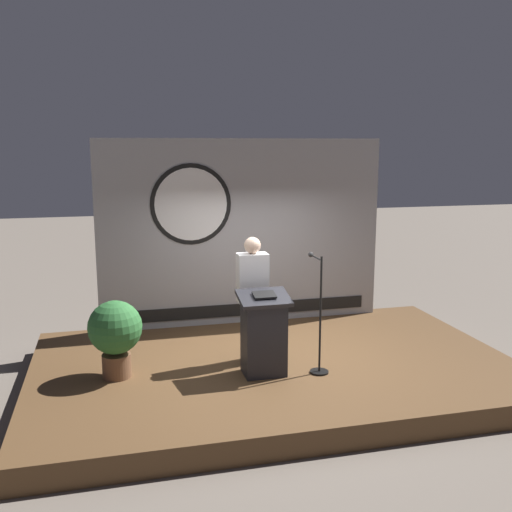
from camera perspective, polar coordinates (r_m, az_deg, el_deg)
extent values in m
plane|color=#6B6056|center=(8.15, 1.78, -12.15)|extent=(40.00, 40.00, 0.00)
cube|color=brown|center=(8.09, 1.78, -11.17)|extent=(6.40, 4.00, 0.30)
cube|color=#9E9EA3|center=(9.40, -1.26, 2.32)|extent=(4.61, 0.10, 2.98)
cylinder|color=black|center=(9.14, -6.37, 5.03)|extent=(1.27, 0.02, 1.27)
cylinder|color=white|center=(9.13, -6.36, 5.03)|extent=(1.13, 0.02, 1.13)
cube|color=black|center=(9.61, -1.15, -5.24)|extent=(4.15, 0.02, 0.20)
cube|color=#26262B|center=(7.44, 0.76, -7.95)|extent=(0.52, 0.40, 0.97)
cube|color=#26262B|center=(7.29, 0.77, -4.12)|extent=(0.64, 0.50, 0.15)
cube|color=black|center=(7.26, 0.81, -3.81)|extent=(0.28, 0.20, 0.06)
cylinder|color=black|center=(7.90, -0.34, -7.35)|extent=(0.26, 0.26, 0.83)
cube|color=white|center=(7.70, -0.35, -2.12)|extent=(0.40, 0.24, 0.65)
sphere|color=beige|center=(7.62, -0.35, 1.05)|extent=(0.22, 0.22, 0.22)
cylinder|color=black|center=(7.68, 6.19, -11.18)|extent=(0.24, 0.24, 0.02)
cylinder|color=black|center=(7.43, 6.31, -5.82)|extent=(0.03, 0.03, 1.52)
cylinder|color=black|center=(7.44, 5.89, -0.14)|extent=(0.02, 0.40, 0.02)
sphere|color=#262626|center=(7.62, 5.38, 0.13)|extent=(0.07, 0.07, 0.07)
cylinder|color=brown|center=(7.66, -13.44, -10.36)|extent=(0.36, 0.36, 0.30)
sphere|color=#2D6B33|center=(7.50, -13.61, -6.79)|extent=(0.67, 0.67, 0.67)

